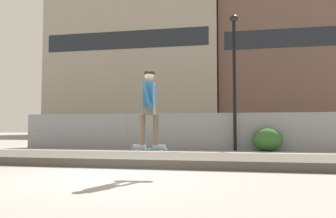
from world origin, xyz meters
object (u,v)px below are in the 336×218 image
at_px(skateboard, 149,149).
at_px(skater, 149,104).
at_px(parked_car_near, 126,132).
at_px(shrub_left, 267,139).
at_px(street_lamp, 234,65).

relative_size(skateboard, skater, 0.47).
height_order(parked_car_near, shrub_left, parked_car_near).
relative_size(skateboard, parked_car_near, 0.18).
bearing_deg(shrub_left, skater, -110.19).
height_order(skateboard, shrub_left, shrub_left).
bearing_deg(shrub_left, parked_car_near, 154.95).
relative_size(skateboard, street_lamp, 0.12).
xyz_separation_m(street_lamp, shrub_left, (1.51, -0.05, -3.62)).
distance_m(skateboard, shrub_left, 9.91).
bearing_deg(skateboard, street_lamp, 78.44).
xyz_separation_m(street_lamp, parked_car_near, (-6.83, 3.84, -3.33)).
distance_m(street_lamp, shrub_left, 3.92).
relative_size(street_lamp, parked_car_near, 1.50).
xyz_separation_m(skater, shrub_left, (3.42, 9.30, -1.08)).
height_order(skateboard, skater, skater).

